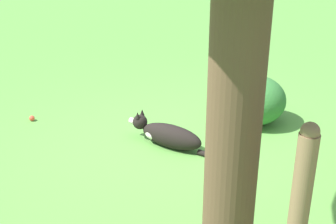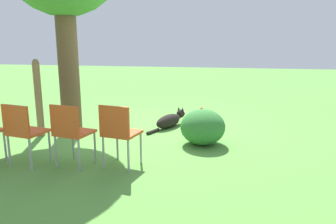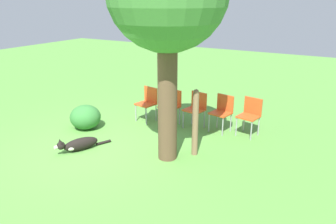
{
  "view_description": "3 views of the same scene",
  "coord_description": "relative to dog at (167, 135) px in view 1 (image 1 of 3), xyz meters",
  "views": [
    {
      "loc": [
        -0.27,
        4.21,
        2.5
      ],
      "look_at": [
        0.24,
        -0.4,
        0.41
      ],
      "focal_mm": 50.0,
      "sensor_mm": 36.0,
      "label": 1
    },
    {
      "loc": [
        -6.0,
        -1.56,
        1.7
      ],
      "look_at": [
        0.2,
        -0.36,
        0.31
      ],
      "focal_mm": 35.0,
      "sensor_mm": 36.0,
      "label": 2
    },
    {
      "loc": [
        4.75,
        4.36,
        3.05
      ],
      "look_at": [
        -0.43,
        1.38,
        0.96
      ],
      "focal_mm": 35.0,
      "sensor_mm": 36.0,
      "label": 3
    }
  ],
  "objects": [
    {
      "name": "tennis_ball",
      "position": [
        1.75,
        -0.46,
        -0.1
      ],
      "size": [
        0.07,
        0.07,
        0.07
      ],
      "color": "#E54C33",
      "rests_on": "ground_plane"
    },
    {
      "name": "fence_post",
      "position": [
        -1.05,
        2.2,
        0.56
      ],
      "size": [
        0.12,
        0.12,
        1.39
      ],
      "color": "#846647",
      "rests_on": "ground_plane"
    },
    {
      "name": "ground_plane",
      "position": [
        -0.25,
        0.4,
        -0.13
      ],
      "size": [
        30.0,
        30.0,
        0.0
      ],
      "primitive_type": "plane",
      "color": "#56933D"
    },
    {
      "name": "dog",
      "position": [
        0.0,
        0.0,
        0.0
      ],
      "size": [
        1.14,
        0.6,
        0.35
      ],
      "rotation": [
        0.0,
        0.0,
        5.85
      ],
      "color": "black",
      "rests_on": "ground_plane"
    },
    {
      "name": "low_shrub",
      "position": [
        -1.0,
        -0.73,
        0.16
      ],
      "size": [
        0.74,
        0.74,
        0.59
      ],
      "color": "#337533",
      "rests_on": "ground_plane"
    }
  ]
}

